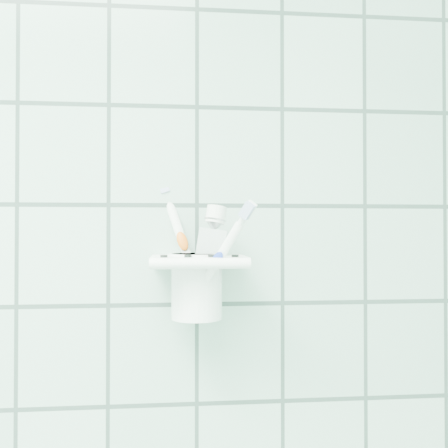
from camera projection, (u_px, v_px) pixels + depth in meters
name	position (u px, v px, depth m)	size (l,w,h in m)	color
holder_bracket	(198.00, 262.00, 0.68)	(0.13, 0.10, 0.04)	white
cup	(197.00, 283.00, 0.68)	(0.08, 0.08, 0.09)	white
toothbrush_pink	(206.00, 237.00, 0.68)	(0.07, 0.06, 0.20)	white
toothbrush_blue	(199.00, 241.00, 0.69)	(0.02, 0.08, 0.19)	white
toothbrush_orange	(186.00, 244.00, 0.68)	(0.08, 0.08, 0.17)	white
toothpaste_tube	(201.00, 251.00, 0.67)	(0.06, 0.04, 0.15)	silver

